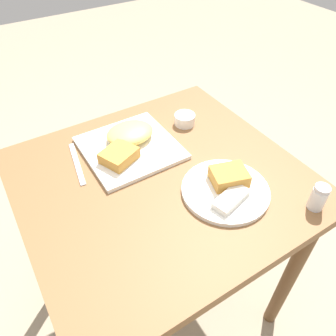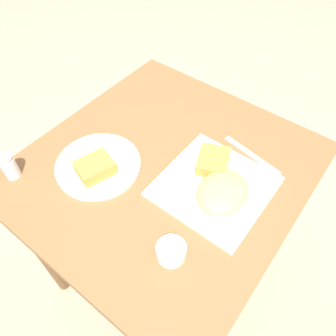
% 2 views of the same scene
% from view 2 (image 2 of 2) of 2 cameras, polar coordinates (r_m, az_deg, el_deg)
% --- Properties ---
extents(ground_plane, '(8.00, 8.00, 0.00)m').
position_cam_2_polar(ground_plane, '(1.65, -0.38, -17.10)').
color(ground_plane, gray).
extents(dining_table, '(0.82, 0.77, 0.78)m').
position_cam_2_polar(dining_table, '(1.06, -0.56, -3.48)').
color(dining_table, brown).
rests_on(dining_table, ground_plane).
extents(plate_square_near, '(0.29, 0.29, 0.06)m').
position_cam_2_polar(plate_square_near, '(0.91, 8.57, -2.97)').
color(plate_square_near, white).
rests_on(plate_square_near, dining_table).
extents(plate_oval_far, '(0.25, 0.25, 0.05)m').
position_cam_2_polar(plate_oval_far, '(0.98, -12.27, 0.62)').
color(plate_oval_far, white).
rests_on(plate_oval_far, dining_table).
extents(sauce_ramekin, '(0.07, 0.07, 0.04)m').
position_cam_2_polar(sauce_ramekin, '(0.80, 0.56, -14.26)').
color(sauce_ramekin, white).
rests_on(sauce_ramekin, dining_table).
extents(salt_shaker, '(0.04, 0.04, 0.08)m').
position_cam_2_polar(salt_shaker, '(1.02, -25.82, 0.06)').
color(salt_shaker, white).
rests_on(salt_shaker, dining_table).
extents(butter_knife, '(0.05, 0.20, 0.00)m').
position_cam_2_polar(butter_knife, '(1.03, 14.40, 2.18)').
color(butter_knife, silver).
rests_on(butter_knife, dining_table).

